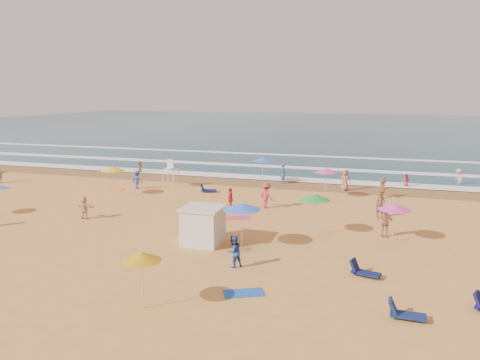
% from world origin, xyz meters
% --- Properties ---
extents(ground, '(220.00, 220.00, 0.00)m').
position_xyz_m(ground, '(0.00, 0.00, 0.00)').
color(ground, gold).
rests_on(ground, ground).
extents(ocean, '(220.00, 140.00, 0.18)m').
position_xyz_m(ocean, '(0.00, 84.00, 0.00)').
color(ocean, '#0C4756').
rests_on(ocean, ground).
extents(wet_sand, '(220.00, 220.00, 0.00)m').
position_xyz_m(wet_sand, '(0.00, 12.50, 0.01)').
color(wet_sand, olive).
rests_on(wet_sand, ground).
extents(surf_foam, '(200.00, 18.70, 0.05)m').
position_xyz_m(surf_foam, '(0.00, 21.32, 0.10)').
color(surf_foam, white).
rests_on(surf_foam, ground).
extents(cabana, '(2.00, 2.00, 2.00)m').
position_xyz_m(cabana, '(0.10, -5.34, 1.00)').
color(cabana, silver).
rests_on(cabana, ground).
extents(cabana_roof, '(2.20, 2.20, 0.12)m').
position_xyz_m(cabana_roof, '(0.10, -5.34, 2.06)').
color(cabana_roof, silver).
rests_on(cabana_roof, cabana).
extents(bicycle, '(1.28, 1.74, 0.87)m').
position_xyz_m(bicycle, '(2.00, -5.64, 0.44)').
color(bicycle, black).
rests_on(bicycle, ground).
extents(lifeguard_stand, '(1.20, 1.20, 2.10)m').
position_xyz_m(lifeguard_stand, '(-8.58, 8.54, 1.05)').
color(lifeguard_stand, white).
rests_on(lifeguard_stand, ground).
extents(beach_umbrellas, '(66.34, 28.72, 0.73)m').
position_xyz_m(beach_umbrellas, '(2.97, 0.28, 2.18)').
color(beach_umbrellas, '#FF4E1A').
rests_on(beach_umbrellas, ground).
extents(loungers, '(61.83, 20.79, 0.34)m').
position_xyz_m(loungers, '(5.99, -5.85, 0.17)').
color(loungers, '#0F194F').
rests_on(loungers, ground).
extents(towels, '(53.15, 27.70, 0.03)m').
position_xyz_m(towels, '(-0.41, -1.08, 0.01)').
color(towels, '#B51639').
rests_on(towels, ground).
extents(beachgoers, '(41.62, 28.27, 2.14)m').
position_xyz_m(beachgoers, '(-0.65, 4.55, 0.81)').
color(beachgoers, '#BC2F4F').
rests_on(beachgoers, ground).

